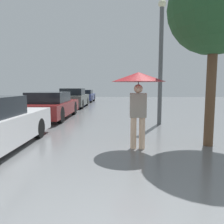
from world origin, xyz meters
The scene contains 6 objects.
pedestrian centered at (0.29, 3.94, 1.50)m, with size 1.22×1.22×1.78m.
parked_car_second centered at (-3.25, 8.87, 0.58)m, with size 1.78×4.51×1.21m.
parked_car_third centered at (-3.27, 14.43, 0.62)m, with size 1.72×3.96×1.33m.
parked_car_farthest centered at (-3.32, 20.33, 0.55)m, with size 1.70×4.14×1.15m.
tree centered at (2.06, 4.24, 3.26)m, with size 2.18×2.18×4.37m.
street_lamp centered at (1.46, 7.35, 2.60)m, with size 0.29×0.29×4.62m.
Camera 1 is at (-0.22, -1.09, 1.45)m, focal length 35.00 mm.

